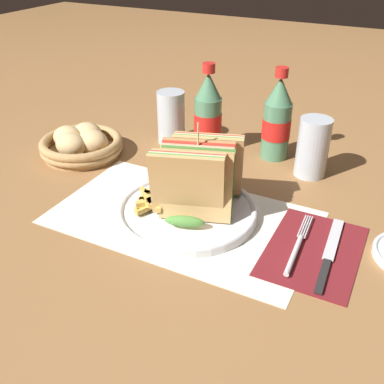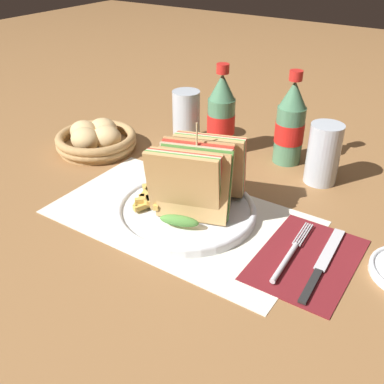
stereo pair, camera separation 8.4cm
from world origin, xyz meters
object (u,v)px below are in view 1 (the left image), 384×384
Objects in this scene: plate_main at (187,211)px; knife at (329,254)px; coke_bottle_near at (208,115)px; coke_bottle_far at (277,120)px; glass_near at (313,148)px; glass_far at (171,117)px; club_sandwich at (198,177)px; fork at (296,249)px; bread_basket at (81,144)px.

knife is (0.26, -0.00, -0.00)m from plate_main.
knife is 0.98× the size of coke_bottle_near.
coke_bottle_far reaches higher than knife.
glass_far is at bearing 177.65° from glass_near.
club_sandwich reaches higher than fork.
plate_main is at bearing -18.84° from bread_basket.
coke_bottle_near is at bearing 31.64° from bread_basket.
fork is 0.57m from bread_basket.
glass_far reaches higher than bread_basket.
coke_bottle_far is at bearing 111.18° from fork.
coke_bottle_far reaches higher than glass_near.
club_sandwich is at bearing 32.96° from plate_main.
knife is 0.45m from coke_bottle_near.
glass_near is (-0.05, 0.28, 0.06)m from fork.
club_sandwich is 0.92× the size of coke_bottle_near.
club_sandwich is at bearing -99.28° from coke_bottle_far.
glass_near is (0.16, 0.26, 0.05)m from plate_main.
coke_bottle_near is at bearing 111.64° from club_sandwich.
coke_bottle_far is 0.46m from bread_basket.
knife is 1.07× the size of bread_basket.
coke_bottle_near reaches higher than glass_near.
bread_basket is at bearing -133.43° from glass_far.
fork is at bearing -4.59° from plate_main.
bread_basket is (-0.25, -0.16, -0.06)m from coke_bottle_near.
knife is 0.38m from coke_bottle_far.
plate_main is 1.25× the size of coke_bottle_near.
coke_bottle_near reaches higher than knife.
coke_bottle_far reaches higher than plate_main.
glass_near is (-0.10, 0.27, 0.06)m from knife.
glass_far reaches higher than fork.
glass_near is at bearing 107.99° from knife.
knife is (0.25, -0.01, -0.07)m from club_sandwich.
bread_basket is at bearing -148.36° from coke_bottle_near.
coke_bottle_far is (-0.20, 0.31, 0.08)m from knife.
knife is 1.60× the size of glass_far.
bread_basket is at bearing 163.56° from club_sandwich.
plate_main is at bearing -101.93° from coke_bottle_far.
glass_far is at bearing 177.24° from coke_bottle_near.
club_sandwich is (0.02, 0.01, 0.07)m from plate_main.
coke_bottle_far reaches higher than glass_far.
fork reaches higher than knife.
knife is at bearing -38.09° from coke_bottle_near.
glass_near reaches higher than plate_main.
coke_bottle_far is (-0.15, 0.33, 0.08)m from fork.
coke_bottle_near reaches higher than bread_basket.
glass_near reaches higher than fork.
fork is at bearing -8.10° from club_sandwich.
coke_bottle_near is at bearing -2.76° from glass_far.
club_sandwich is 0.94× the size of knife.
bread_basket reaches higher than plate_main.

